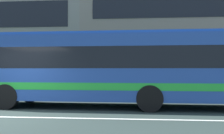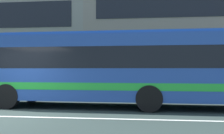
% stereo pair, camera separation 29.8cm
% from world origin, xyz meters
% --- Properties ---
extents(ground_plane, '(160.00, 160.00, 0.00)m').
position_xyz_m(ground_plane, '(0.00, 0.00, 0.00)').
color(ground_plane, '#293632').
extents(lane_centre_line, '(60.00, 0.16, 0.01)m').
position_xyz_m(lane_centre_line, '(0.00, 0.00, 0.00)').
color(lane_centre_line, silver).
rests_on(lane_centre_line, ground_plane).
extents(hedge_row_far, '(23.09, 1.10, 1.15)m').
position_xyz_m(hedge_row_far, '(-2.75, 6.76, 0.57)').
color(hedge_row_far, '#195419').
rests_on(hedge_row_far, ground_plane).
extents(transit_bus, '(11.87, 2.85, 3.07)m').
position_xyz_m(transit_bus, '(4.17, 2.68, 1.70)').
color(transit_bus, '#244796').
rests_on(transit_bus, ground_plane).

